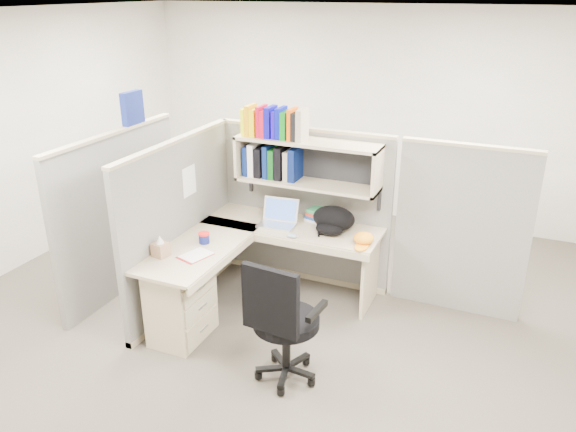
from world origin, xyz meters
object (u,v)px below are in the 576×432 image
at_px(snack_canister, 204,238).
at_px(task_chair, 283,340).
at_px(backpack, 332,220).
at_px(laptop, 277,214).
at_px(desk, 212,283).

bearing_deg(snack_canister, task_chair, -30.87).
bearing_deg(snack_canister, backpack, 35.01).
distance_m(laptop, snack_canister, 0.77).
distance_m(laptop, task_chair, 1.48).
height_order(backpack, task_chair, task_chair).
distance_m(desk, laptop, 0.94).
distance_m(backpack, task_chair, 1.41).
bearing_deg(task_chair, laptop, 116.35).
xyz_separation_m(laptop, backpack, (0.54, 0.07, -0.01)).
xyz_separation_m(laptop, snack_canister, (-0.44, -0.62, -0.08)).
bearing_deg(snack_canister, laptop, 54.57).
bearing_deg(task_chair, snack_canister, 149.13).
bearing_deg(desk, task_chair, -27.42).
bearing_deg(backpack, desk, -139.68).
relative_size(backpack, snack_canister, 4.04).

